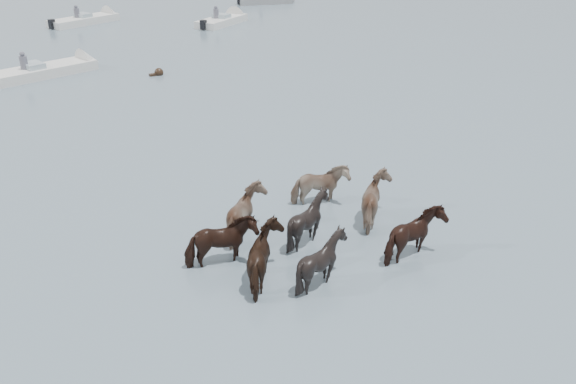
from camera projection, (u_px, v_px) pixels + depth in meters
ground at (282, 245)px, 14.65m from camera, size 400.00×400.00×0.00m
pony_herd at (310, 228)px, 14.35m from camera, size 6.22×4.61×1.46m
swimming_pony at (158, 73)px, 28.90m from camera, size 0.72×0.44×0.44m
motorboat_b at (51, 70)px, 28.95m from camera, size 6.59×2.70×1.92m
motorboat_c at (93, 19)px, 41.37m from camera, size 5.61×3.13×1.92m
motorboat_d at (227, 20)px, 41.16m from camera, size 5.00×3.65×1.92m
motorboat_e at (274, 0)px, 49.10m from camera, size 5.11×3.12×1.92m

